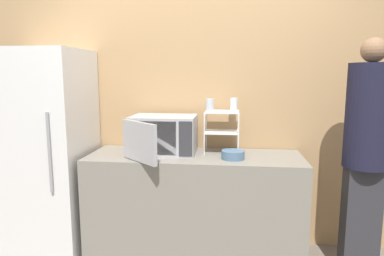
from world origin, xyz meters
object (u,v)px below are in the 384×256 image
glass_back_right (234,104)px  person (366,146)px  dish_rack (222,123)px  glass_front_left (210,105)px  refrigerator (49,153)px  bowl (233,155)px  microwave (163,135)px

glass_back_right → person: person is taller
dish_rack → glass_front_left: bearing=-144.2°
dish_rack → glass_back_right: 0.20m
glass_front_left → refrigerator: size_ratio=0.06×
bowl → refrigerator: bearing=177.5°
glass_back_right → refrigerator: bearing=-172.0°
microwave → dish_rack: (0.50, 0.09, 0.10)m
dish_rack → refrigerator: 1.53m
glass_front_left → bowl: (0.20, -0.15, -0.38)m
dish_rack → refrigerator: refrigerator is taller
dish_rack → bowl: 0.33m
microwave → dish_rack: 0.51m
glass_front_left → glass_back_right: bearing=35.4°
dish_rack → refrigerator: (-1.49, -0.15, -0.27)m
glass_back_right → person: bearing=-20.3°
microwave → dish_rack: size_ratio=1.93×
dish_rack → bowl: dish_rack is taller
microwave → person: (1.57, -0.20, -0.02)m
glass_front_left → dish_rack: bearing=35.8°
glass_front_left → bowl: size_ratio=0.60×
glass_front_left → bowl: 0.46m
dish_rack → person: size_ratio=0.20×
dish_rack → glass_back_right: bearing=34.9°
bowl → refrigerator: size_ratio=0.10×
microwave → glass_front_left: bearing=2.0°
person → refrigerator: 2.58m
bowl → refrigerator: (-1.59, 0.07, -0.04)m
glass_front_left → person: person is taller
microwave → bowl: 0.62m
dish_rack → glass_front_left: glass_front_left is taller
glass_back_right → microwave: bearing=-165.4°
person → glass_front_left: bearing=169.5°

